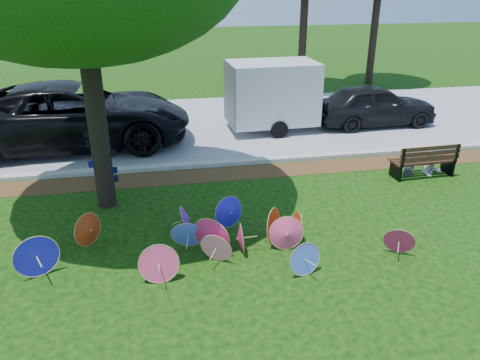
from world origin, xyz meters
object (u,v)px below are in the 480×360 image
object	(u,v)px
cargo_trailer	(272,93)
park_bench	(422,159)
black_van	(74,115)
person_right	(434,152)
dark_pickup	(375,105)
person_left	(410,156)
parasol_pile	(210,237)

from	to	relation	value
cargo_trailer	park_bench	distance (m)	5.78
black_van	person_right	bearing A→B (deg)	-114.67
cargo_trailer	park_bench	bearing A→B (deg)	-59.65
dark_pickup	person_right	xyz separation A→B (m)	(-0.44, -4.66, -0.12)
cargo_trailer	person_right	world-z (taller)	cargo_trailer
person_left	park_bench	bearing A→B (deg)	-25.05
park_bench	person_right	distance (m)	0.39
park_bench	person_right	bearing A→B (deg)	5.87
cargo_trailer	person_left	size ratio (longest dim) A/B	2.69
black_van	person_left	bearing A→B (deg)	-116.19
dark_pickup	person_right	bearing A→B (deg)	173.39
dark_pickup	park_bench	bearing A→B (deg)	169.26
park_bench	person_left	distance (m)	0.36
person_right	person_left	bearing A→B (deg)	-175.47
black_van	person_right	world-z (taller)	black_van
cargo_trailer	person_left	xyz separation A→B (m)	(2.72, -4.77, -0.80)
parasol_pile	person_right	xyz separation A→B (m)	(6.60, 2.93, 0.28)
black_van	cargo_trailer	bearing A→B (deg)	-87.42
black_van	cargo_trailer	size ratio (longest dim) A/B	2.44
person_left	person_right	xyz separation A→B (m)	(0.70, 0.00, 0.08)
parasol_pile	person_left	xyz separation A→B (m)	(5.90, 2.93, 0.20)
black_van	park_bench	bearing A→B (deg)	-115.66
parasol_pile	cargo_trailer	bearing A→B (deg)	67.57
parasol_pile	person_left	size ratio (longest dim) A/B	6.86
parasol_pile	black_van	world-z (taller)	black_van
cargo_trailer	person_right	bearing A→B (deg)	-56.51
parasol_pile	person_right	distance (m)	7.22
dark_pickup	person_left	xyz separation A→B (m)	(-1.14, -4.66, -0.20)
black_van	person_left	xyz separation A→B (m)	(9.36, -4.28, -0.46)
dark_pickup	cargo_trailer	distance (m)	3.90
person_left	cargo_trailer	bearing A→B (deg)	102.76
park_bench	person_left	world-z (taller)	person_left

